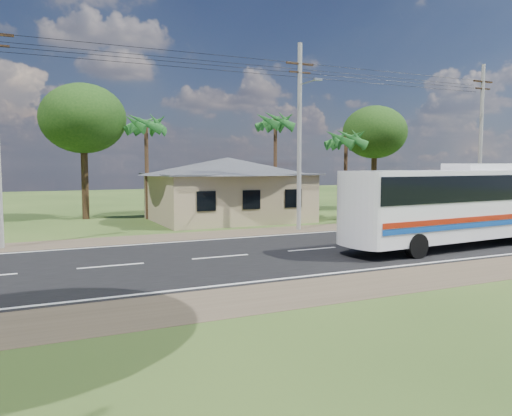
{
  "coord_description": "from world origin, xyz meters",
  "views": [
    {
      "loc": [
        -11.88,
        -19.49,
        3.91
      ],
      "look_at": [
        -2.39,
        1.0,
        1.93
      ],
      "focal_mm": 35.0,
      "sensor_mm": 36.0,
      "label": 1
    }
  ],
  "objects": [
    {
      "name": "person",
      "position": [
        16.84,
        4.81,
        0.82
      ],
      "size": [
        0.7,
        0.58,
        1.64
      ],
      "primitive_type": "imported",
      "rotation": [
        0.0,
        0.0,
        3.51
      ],
      "color": "navy",
      "rests_on": "ground"
    },
    {
      "name": "ground",
      "position": [
        0.0,
        0.0,
        0.0
      ],
      "size": [
        120.0,
        120.0,
        0.0
      ],
      "primitive_type": "plane",
      "color": "#284418",
      "rests_on": "ground"
    },
    {
      "name": "tree_behind_house",
      "position": [
        -8.0,
        18.0,
        7.12
      ],
      "size": [
        6.0,
        6.0,
        9.61
      ],
      "color": "#47301E",
      "rests_on": "ground"
    },
    {
      "name": "waiting_shed",
      "position": [
        13.0,
        8.5,
        2.73
      ],
      "size": [
        5.2,
        4.48,
        3.35
      ],
      "color": "#322012",
      "rests_on": "ground"
    },
    {
      "name": "palm_near",
      "position": [
        9.5,
        11.0,
        5.71
      ],
      "size": [
        2.8,
        2.8,
        6.7
      ],
      "color": "#47301E",
      "rests_on": "ground"
    },
    {
      "name": "utility_poles",
      "position": [
        2.67,
        6.49,
        5.77
      ],
      "size": [
        32.8,
        2.22,
        11.0
      ],
      "color": "#9E9E99",
      "rests_on": "ground"
    },
    {
      "name": "tree_behind_shed",
      "position": [
        16.0,
        16.0,
        6.68
      ],
      "size": [
        5.6,
        5.6,
        9.02
      ],
      "color": "#47301E",
      "rests_on": "ground"
    },
    {
      "name": "house",
      "position": [
        1.0,
        13.0,
        2.64
      ],
      "size": [
        12.4,
        10.0,
        5.0
      ],
      "color": "tan",
      "rests_on": "ground"
    },
    {
      "name": "road",
      "position": [
        0.0,
        0.0,
        0.01
      ],
      "size": [
        120.0,
        16.0,
        0.03
      ],
      "color": "black",
      "rests_on": "ground"
    },
    {
      "name": "palm_far",
      "position": [
        -4.0,
        16.0,
        6.68
      ],
      "size": [
        2.8,
        2.8,
        7.7
      ],
      "color": "#47301E",
      "rests_on": "ground"
    },
    {
      "name": "motorcycle",
      "position": [
        9.85,
        7.23,
        0.46
      ],
      "size": [
        1.86,
        1.22,
        0.92
      ],
      "primitive_type": "imported",
      "rotation": [
        0.0,
        0.0,
        1.95
      ],
      "color": "black",
      "rests_on": "ground"
    },
    {
      "name": "coach_bus",
      "position": [
        6.93,
        -2.17,
        2.26
      ],
      "size": [
        12.88,
        3.6,
        3.95
      ],
      "rotation": [
        0.0,
        0.0,
        0.07
      ],
      "color": "white",
      "rests_on": "ground"
    },
    {
      "name": "concrete_barrier",
      "position": [
        12.0,
        5.6,
        0.45
      ],
      "size": [
        7.0,
        0.3,
        0.9
      ],
      "primitive_type": "cube",
      "color": "#9E9E99",
      "rests_on": "ground"
    },
    {
      "name": "palm_mid",
      "position": [
        6.0,
        15.5,
        7.16
      ],
      "size": [
        2.8,
        2.8,
        8.2
      ],
      "color": "#47301E",
      "rests_on": "ground"
    }
  ]
}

